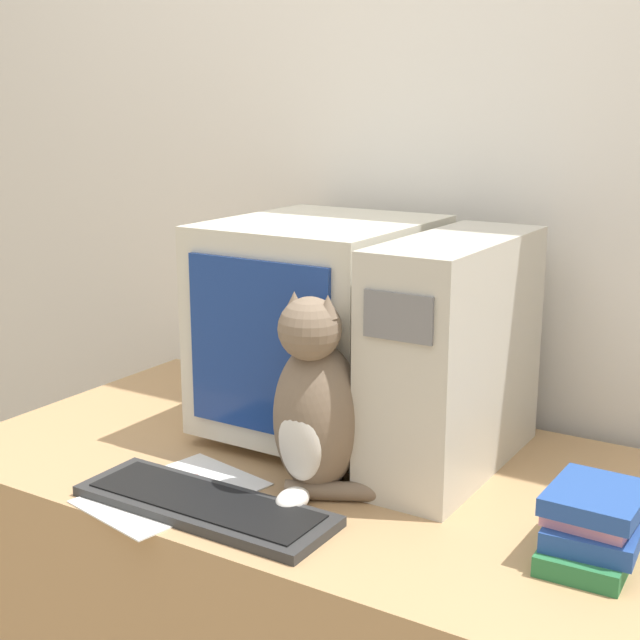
{
  "coord_description": "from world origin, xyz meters",
  "views": [
    {
      "loc": [
        0.84,
        -0.97,
        1.39
      ],
      "look_at": [
        -0.02,
        0.42,
        0.99
      ],
      "focal_mm": 50.0,
      "sensor_mm": 36.0,
      "label": 1
    }
  ],
  "objects_px": {
    "crt_monitor": "(321,325)",
    "cat": "(316,408)",
    "computer_tower": "(454,355)",
    "keyboard": "(205,505)",
    "book_stack": "(595,524)",
    "pen": "(164,470)"
  },
  "relations": [
    {
      "from": "crt_monitor",
      "to": "keyboard",
      "type": "bearing_deg",
      "value": -85.51
    },
    {
      "from": "cat",
      "to": "pen",
      "type": "xyz_separation_m",
      "value": [
        -0.29,
        -0.08,
        -0.15
      ]
    },
    {
      "from": "keyboard",
      "to": "cat",
      "type": "xyz_separation_m",
      "value": [
        0.12,
        0.16,
        0.15
      ]
    },
    {
      "from": "computer_tower",
      "to": "cat",
      "type": "height_order",
      "value": "computer_tower"
    },
    {
      "from": "keyboard",
      "to": "book_stack",
      "type": "relative_size",
      "value": 2.2
    },
    {
      "from": "cat",
      "to": "computer_tower",
      "type": "bearing_deg",
      "value": 52.47
    },
    {
      "from": "keyboard",
      "to": "pen",
      "type": "distance_m",
      "value": 0.19
    },
    {
      "from": "crt_monitor",
      "to": "computer_tower",
      "type": "bearing_deg",
      "value": -4.92
    },
    {
      "from": "computer_tower",
      "to": "keyboard",
      "type": "xyz_separation_m",
      "value": [
        -0.27,
        -0.4,
        -0.21
      ]
    },
    {
      "from": "book_stack",
      "to": "pen",
      "type": "bearing_deg",
      "value": -171.92
    },
    {
      "from": "cat",
      "to": "book_stack",
      "type": "bearing_deg",
      "value": -1.23
    },
    {
      "from": "book_stack",
      "to": "keyboard",
      "type": "bearing_deg",
      "value": -162.26
    },
    {
      "from": "crt_monitor",
      "to": "cat",
      "type": "xyz_separation_m",
      "value": [
        0.15,
        -0.26,
        -0.07
      ]
    },
    {
      "from": "cat",
      "to": "book_stack",
      "type": "height_order",
      "value": "cat"
    },
    {
      "from": "pen",
      "to": "cat",
      "type": "bearing_deg",
      "value": 15.83
    },
    {
      "from": "keyboard",
      "to": "book_stack",
      "type": "bearing_deg",
      "value": 17.74
    },
    {
      "from": "computer_tower",
      "to": "keyboard",
      "type": "distance_m",
      "value": 0.53
    },
    {
      "from": "keyboard",
      "to": "pen",
      "type": "xyz_separation_m",
      "value": [
        -0.17,
        0.08,
        -0.01
      ]
    },
    {
      "from": "keyboard",
      "to": "book_stack",
      "type": "height_order",
      "value": "book_stack"
    },
    {
      "from": "crt_monitor",
      "to": "cat",
      "type": "height_order",
      "value": "crt_monitor"
    },
    {
      "from": "crt_monitor",
      "to": "computer_tower",
      "type": "distance_m",
      "value": 0.31
    },
    {
      "from": "computer_tower",
      "to": "keyboard",
      "type": "relative_size",
      "value": 1.0
    }
  ]
}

